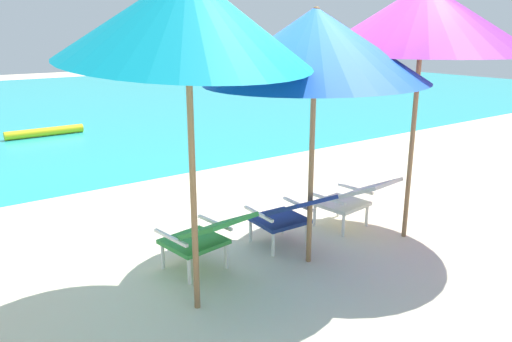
% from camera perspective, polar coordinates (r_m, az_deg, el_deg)
% --- Properties ---
extents(ground_plane, '(40.00, 40.00, 0.00)m').
position_cam_1_polar(ground_plane, '(8.72, -14.43, 0.74)').
color(ground_plane, beige).
extents(ocean_band, '(40.00, 18.00, 0.01)m').
position_cam_1_polar(ocean_band, '(16.26, -24.99, 6.72)').
color(ocean_band, '#28B2B7').
rests_on(ocean_band, ground_plane).
extents(swim_buoy, '(1.60, 0.18, 0.18)m').
position_cam_1_polar(swim_buoy, '(11.58, -23.18, 4.17)').
color(swim_buoy, yellow).
rests_on(swim_buoy, ocean_band).
extents(lounge_chair_left, '(0.66, 0.94, 0.68)m').
position_cam_1_polar(lounge_chair_left, '(4.61, -5.90, -7.33)').
color(lounge_chair_left, '#338E3D').
rests_on(lounge_chair_left, ground_plane).
extents(lounge_chair_center, '(0.57, 0.89, 0.68)m').
position_cam_1_polar(lounge_chair_center, '(5.10, 3.81, -4.91)').
color(lounge_chair_center, navy).
rests_on(lounge_chair_center, ground_plane).
extents(lounge_chair_right, '(0.63, 0.93, 0.68)m').
position_cam_1_polar(lounge_chair_right, '(5.69, 11.25, -2.95)').
color(lounge_chair_right, silver).
rests_on(lounge_chair_right, ground_plane).
extents(beach_umbrella_left, '(1.95, 2.00, 2.71)m').
position_cam_1_polar(beach_umbrella_left, '(3.67, -8.00, 17.19)').
color(beach_umbrella_left, olive).
rests_on(beach_umbrella_left, ground_plane).
extents(beach_umbrella_center, '(2.72, 2.71, 2.43)m').
position_cam_1_polar(beach_umbrella_center, '(4.52, 6.84, 14.16)').
color(beach_umbrella_center, olive).
rests_on(beach_umbrella_center, ground_plane).
extents(beach_umbrella_right, '(2.92, 2.92, 2.67)m').
position_cam_1_polar(beach_umbrella_right, '(5.36, 18.72, 16.31)').
color(beach_umbrella_right, olive).
rests_on(beach_umbrella_right, ground_plane).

